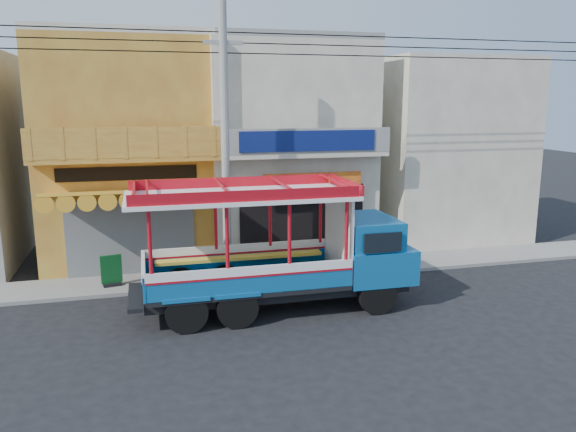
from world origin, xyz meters
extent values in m
plane|color=black|center=(0.00, 0.00, 0.00)|extent=(90.00, 90.00, 0.00)
cube|color=slate|center=(0.00, 4.00, 0.06)|extent=(30.00, 2.00, 0.12)
cube|color=#AF6727|center=(-4.00, 8.00, 4.00)|extent=(6.00, 6.00, 8.00)
cube|color=#595B5E|center=(-4.00, 4.98, 1.40)|extent=(4.20, 0.10, 2.60)
cube|color=gold|center=(-4.00, 4.25, 3.05)|extent=(5.20, 1.50, 0.31)
cube|color=#AF6727|center=(-4.00, 4.65, 4.05)|extent=(6.00, 0.70, 0.18)
cube|color=#AF6727|center=(-4.00, 4.35, 4.60)|extent=(6.00, 0.12, 0.95)
cube|color=black|center=(-4.00, 4.97, 3.55)|extent=(4.50, 0.04, 0.45)
cube|color=#B9AA97|center=(-4.00, 8.00, 8.12)|extent=(6.00, 6.00, 0.24)
cube|color=#B9AA97|center=(2.00, 8.00, 4.00)|extent=(6.00, 6.00, 8.00)
cube|color=black|center=(2.00, 4.98, 1.50)|extent=(4.60, 0.12, 2.80)
cube|color=#FFAB1A|center=(2.30, 4.70, 2.90)|extent=(3.60, 0.05, 1.00)
cube|color=#B9AA97|center=(2.00, 4.65, 4.05)|extent=(6.00, 0.70, 0.18)
cube|color=gray|center=(2.00, 4.35, 4.55)|extent=(6.00, 0.12, 0.85)
cube|color=navy|center=(2.00, 4.28, 4.55)|extent=(4.80, 0.06, 0.70)
cube|color=gray|center=(2.00, 8.00, 8.12)|extent=(6.00, 6.00, 0.24)
cube|color=#B9AA97|center=(-1.00, 4.85, 4.00)|extent=(0.35, 0.30, 8.00)
cube|color=#B9AA97|center=(9.00, 8.00, 3.80)|extent=(6.00, 6.00, 7.60)
cylinder|color=gray|center=(-1.00, 3.30, 4.50)|extent=(0.26, 0.26, 9.00)
cube|color=gray|center=(-1.00, 3.30, 7.60)|extent=(1.20, 0.12, 0.12)
cylinder|color=black|center=(0.00, 3.30, 7.30)|extent=(28.00, 0.04, 0.04)
cylinder|color=black|center=(0.00, 3.30, 7.60)|extent=(28.00, 0.04, 0.04)
cylinder|color=black|center=(0.00, 3.30, 7.90)|extent=(28.00, 0.04, 0.04)
cylinder|color=black|center=(2.67, -0.27, 0.55)|extent=(1.10, 0.31, 1.10)
cylinder|color=black|center=(2.67, 1.82, 0.55)|extent=(1.10, 0.31, 1.10)
cylinder|color=black|center=(-1.30, -0.26, 0.55)|extent=(1.10, 0.31, 1.10)
cylinder|color=black|center=(-1.29, 1.84, 0.55)|extent=(1.10, 0.31, 1.10)
cylinder|color=black|center=(-2.62, -0.25, 0.55)|extent=(1.10, 0.31, 1.10)
cylinder|color=black|center=(-2.61, 1.84, 0.55)|extent=(1.10, 0.31, 1.10)
cube|color=black|center=(0.03, 0.79, 0.66)|extent=(7.41, 1.84, 0.31)
cube|color=#0F64AA|center=(2.89, 0.78, 1.27)|extent=(1.99, 2.43, 0.99)
cube|color=#0F64AA|center=(2.73, 0.78, 2.15)|extent=(1.55, 2.24, 0.83)
cube|color=black|center=(3.50, 0.77, 2.09)|extent=(0.07, 1.94, 0.61)
cube|color=black|center=(-0.88, 0.79, 0.88)|extent=(5.46, 2.44, 0.13)
cube|color=#0F64AA|center=(-0.89, -0.38, 1.27)|extent=(5.45, 0.11, 0.66)
cube|color=white|center=(-0.89, -0.38, 1.56)|extent=(5.45, 0.12, 0.24)
cube|color=#0F64AA|center=(-0.88, 1.96, 1.27)|extent=(5.45, 0.11, 0.66)
cube|color=white|center=(-0.88, 1.96, 1.56)|extent=(5.45, 0.12, 0.24)
cylinder|color=#B30E19|center=(-3.45, -0.35, 2.48)|extent=(0.10, 0.10, 1.76)
cylinder|color=#B30E19|center=(-3.44, 1.94, 2.48)|extent=(0.10, 0.10, 1.76)
cube|color=white|center=(1.87, 0.78, 2.12)|extent=(0.10, 2.23, 2.48)
cube|color=white|center=(-0.99, 0.79, 3.36)|extent=(6.12, 2.72, 0.11)
cube|color=#B30E19|center=(-0.99, 0.79, 3.56)|extent=(5.90, 2.61, 0.29)
cube|color=black|center=(-4.64, 3.78, 0.17)|extent=(0.60, 0.40, 0.10)
cube|color=#0D491C|center=(-4.64, 3.78, 0.67)|extent=(0.66, 0.20, 0.90)
imported|color=#1C641E|center=(3.27, 4.39, 0.63)|extent=(1.12, 1.04, 1.02)
imported|color=#1C641E|center=(2.67, 4.35, 0.57)|extent=(0.59, 0.59, 0.91)
camera|label=1|loc=(-3.55, -14.10, 5.90)|focal=35.00mm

